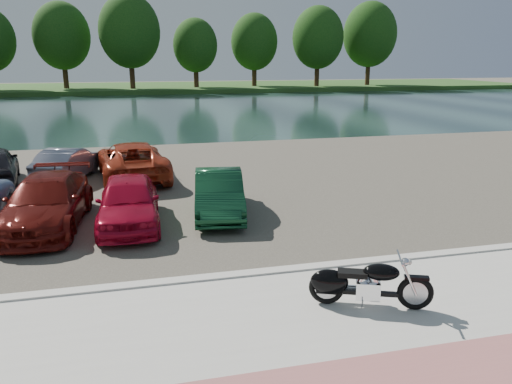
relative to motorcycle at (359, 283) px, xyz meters
The scene contains 13 objects.
ground 0.86m from the motorcycle, behind, with size 200.00×200.00×0.00m, color #595447.
promenade 1.36m from the motorcycle, 120.66° to the right, with size 60.00×6.00×0.10m, color beige.
kerb 2.08m from the motorcycle, 108.46° to the left, with size 60.00×0.30×0.14m, color beige.
parking_lot 10.95m from the motorcycle, 93.36° to the left, with size 60.00×18.00×0.04m, color #464238.
river 39.93m from the motorcycle, 90.92° to the left, with size 120.00×40.00×0.00m, color #182C2C.
far_bank 71.92m from the motorcycle, 90.51° to the left, with size 120.00×24.00×0.60m, color #284B1B.
far_trees 66.18m from the motorcycle, 86.76° to the left, with size 70.25×10.68×12.52m.
motorcycle is the anchor object (origin of this frame).
car_3 9.24m from the motorcycle, 134.63° to the left, with size 2.00×4.92×1.43m, color #58100C.
car_4 7.45m from the motorcycle, 124.69° to the left, with size 1.69×4.21×1.43m, color #A50B26.
car_5 6.73m from the motorcycle, 103.44° to the left, with size 1.42×4.06×1.34m, color #113F24.
car_9 14.17m from the motorcycle, 117.63° to the left, with size 1.35×3.87×1.27m, color slate.
car_10 12.71m from the motorcycle, 108.79° to the left, with size 2.45×5.31×1.48m, color #A3341B.
Camera 1 is at (-3.34, -7.88, 4.70)m, focal length 35.00 mm.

